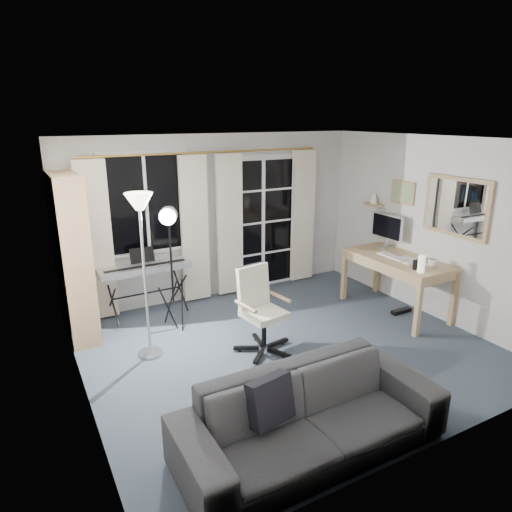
{
  "coord_description": "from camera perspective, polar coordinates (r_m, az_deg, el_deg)",
  "views": [
    {
      "loc": [
        -2.64,
        -4.08,
        2.64
      ],
      "look_at": [
        -0.24,
        0.35,
        1.08
      ],
      "focal_mm": 32.0,
      "sensor_mm": 36.0,
      "label": 1
    }
  ],
  "objects": [
    {
      "name": "wall_mirror",
      "position": [
        6.22,
        23.74,
        5.64
      ],
      "size": [
        0.04,
        0.94,
        0.74
      ],
      "color": "tan",
      "rests_on": "floor"
    },
    {
      "name": "keyboard_piano",
      "position": [
        6.28,
        -13.69,
        -1.62
      ],
      "size": [
        1.23,
        0.61,
        0.88
      ],
      "rotation": [
        0.0,
        0.0,
        0.03
      ],
      "color": "black",
      "rests_on": "floor"
    },
    {
      "name": "office_chair",
      "position": [
        5.28,
        0.24,
        -5.7
      ],
      "size": [
        0.68,
        0.69,
        1.0
      ],
      "rotation": [
        0.0,
        0.0,
        0.15
      ],
      "color": "black",
      "rests_on": "floor"
    },
    {
      "name": "bookshelf",
      "position": [
        5.9,
        -22.23,
        -0.7
      ],
      "size": [
        0.35,
        0.95,
        2.02
      ],
      "rotation": [
        0.0,
        0.0,
        0.02
      ],
      "color": "tan",
      "rests_on": "floor"
    },
    {
      "name": "studio_light",
      "position": [
        5.62,
        -10.83,
        3.15
      ],
      "size": [
        0.38,
        0.38,
        1.63
      ],
      "rotation": [
        0.0,
        0.0,
        -0.42
      ],
      "color": "black",
      "rests_on": "floor"
    },
    {
      "name": "monitor",
      "position": [
        6.85,
        16.06,
        3.42
      ],
      "size": [
        0.19,
        0.57,
        0.5
      ],
      "rotation": [
        0.0,
        0.0,
        0.01
      ],
      "color": "silver",
      "rests_on": "desk"
    },
    {
      "name": "french_door",
      "position": [
        7.13,
        0.75,
        4.08
      ],
      "size": [
        1.32,
        0.09,
        2.11
      ],
      "color": "white",
      "rests_on": "floor"
    },
    {
      "name": "torchiere_lamp",
      "position": [
        4.98,
        -14.19,
        3.49
      ],
      "size": [
        0.34,
        0.34,
        1.87
      ],
      "rotation": [
        0.0,
        0.0,
        0.17
      ],
      "color": "#B2B2B7",
      "rests_on": "floor"
    },
    {
      "name": "window",
      "position": [
        6.36,
        -13.62,
        6.38
      ],
      "size": [
        1.2,
        0.08,
        1.4
      ],
      "color": "white",
      "rests_on": "floor"
    },
    {
      "name": "mug",
      "position": [
        6.23,
        21.29,
        -0.69
      ],
      "size": [
        0.13,
        0.1,
        0.13
      ],
      "primitive_type": "imported",
      "rotation": [
        0.0,
        0.0,
        0.01
      ],
      "color": "silver",
      "rests_on": "desk"
    },
    {
      "name": "desk",
      "position": [
        6.52,
        17.26,
        -1.0
      ],
      "size": [
        0.76,
        1.48,
        0.79
      ],
      "rotation": [
        0.0,
        0.0,
        0.01
      ],
      "color": "tan",
      "rests_on": "floor"
    },
    {
      "name": "sofa",
      "position": [
        3.85,
        6.91,
        -17.93
      ],
      "size": [
        2.22,
        0.65,
        0.87
      ],
      "rotation": [
        0.0,
        0.0,
        0.0
      ],
      "color": "#272729",
      "rests_on": "floor"
    },
    {
      "name": "floor",
      "position": [
        5.54,
        3.95,
        -11.46
      ],
      "size": [
        4.5,
        4.0,
        0.02
      ],
      "primitive_type": "cube",
      "color": "#353E4E",
      "rests_on": "ground"
    },
    {
      "name": "wall_shelf",
      "position": [
        7.13,
        14.49,
        6.69
      ],
      "size": [
        0.16,
        0.3,
        0.18
      ],
      "color": "tan",
      "rests_on": "floor"
    },
    {
      "name": "desk_clutter",
      "position": [
        6.34,
        18.3,
        -2.3
      ],
      "size": [
        0.46,
        0.9,
        1.0
      ],
      "rotation": [
        0.0,
        0.0,
        0.01
      ],
      "color": "white",
      "rests_on": "desk"
    },
    {
      "name": "framed_print",
      "position": [
        6.8,
        17.89,
        7.56
      ],
      "size": [
        0.03,
        0.42,
        0.32
      ],
      "color": "tan",
      "rests_on": "floor"
    },
    {
      "name": "curtains",
      "position": [
        6.65,
        -5.56,
        3.66
      ],
      "size": [
        3.6,
        0.07,
        2.13
      ],
      "color": "gold",
      "rests_on": "floor"
    }
  ]
}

